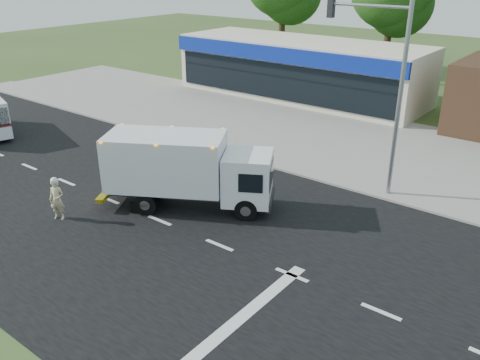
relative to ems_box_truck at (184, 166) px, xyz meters
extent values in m
plane|color=#385123|center=(3.07, -1.57, -1.74)|extent=(120.00, 120.00, 0.00)
cube|color=black|center=(3.07, -1.57, -1.74)|extent=(60.00, 14.00, 0.02)
cube|color=gray|center=(3.07, 6.63, -1.68)|extent=(60.00, 2.40, 0.12)
cube|color=gray|center=(3.07, 12.43, -1.73)|extent=(60.00, 9.00, 0.02)
cube|color=silver|center=(-8.93, -1.57, -1.73)|extent=(1.20, 0.15, 0.01)
cube|color=silver|center=(-5.93, -1.57, -1.73)|extent=(1.20, 0.15, 0.01)
cube|color=silver|center=(-2.93, -1.57, -1.73)|extent=(1.20, 0.15, 0.01)
cube|color=silver|center=(0.07, -1.57, -1.73)|extent=(1.20, 0.15, 0.01)
cube|color=silver|center=(3.07, -1.57, -1.73)|extent=(1.20, 0.15, 0.01)
cube|color=silver|center=(6.07, -1.57, -1.73)|extent=(1.20, 0.15, 0.01)
cube|color=silver|center=(9.07, -1.57, -1.73)|extent=(1.20, 0.15, 0.01)
cube|color=silver|center=(6.07, -4.57, -1.73)|extent=(0.40, 7.00, 0.01)
cube|color=black|center=(-0.65, -0.37, -1.10)|extent=(4.44, 3.08, 0.32)
cube|color=white|center=(2.18, 1.25, -0.32)|extent=(2.58, 2.63, 1.93)
cube|color=black|center=(2.94, 1.69, -0.13)|extent=(0.99, 1.58, 0.83)
cube|color=white|center=(-0.65, -0.37, 0.19)|extent=(5.08, 4.20, 2.16)
cube|color=silver|center=(-2.66, -1.52, 0.14)|extent=(0.96, 1.62, 1.75)
cube|color=yellow|center=(-2.80, -1.60, -1.24)|extent=(1.38, 2.07, 0.17)
cube|color=orange|center=(-0.65, -0.37, 1.24)|extent=(4.94, 4.14, 0.07)
cylinder|color=black|center=(1.79, 2.03, -1.30)|extent=(0.90, 0.68, 0.88)
cylinder|color=black|center=(2.66, 0.52, -1.30)|extent=(0.90, 0.68, 0.88)
cylinder|color=black|center=(-1.66, 0.11, -1.30)|extent=(0.90, 0.68, 0.88)
cylinder|color=black|center=(-0.75, -1.49, -1.30)|extent=(0.90, 0.68, 0.88)
imported|color=#C4B683|center=(-3.12, -3.81, -0.93)|extent=(0.71, 0.63, 1.63)
sphere|color=white|center=(-3.12, -3.81, -0.14)|extent=(0.28, 0.28, 0.28)
cylinder|color=black|center=(-13.70, 0.10, -1.35)|extent=(0.82, 0.47, 0.79)
cube|color=beige|center=(-5.93, 18.43, 0.26)|extent=(18.00, 6.00, 4.00)
cube|color=#0D2697|center=(-5.93, 15.38, 1.66)|extent=(18.00, 0.30, 1.00)
cube|color=black|center=(-5.93, 15.38, -0.14)|extent=(17.00, 0.12, 2.40)
cylinder|color=gray|center=(6.07, 6.03, 2.26)|extent=(0.18, 0.18, 8.00)
cylinder|color=gray|center=(4.37, 6.03, 5.86)|extent=(3.40, 0.12, 0.12)
cube|color=black|center=(2.77, 6.03, 5.66)|extent=(0.25, 0.25, 0.70)
cylinder|color=#332114|center=(-12.93, 26.43, 1.93)|extent=(0.56, 0.56, 7.35)
cylinder|color=#332114|center=(-2.93, 26.43, 1.69)|extent=(0.56, 0.56, 6.86)
sphere|color=#1D4112|center=(-2.43, 26.93, 4.33)|extent=(5.10, 5.10, 5.10)
camera|label=1|loc=(13.08, -13.32, 7.49)|focal=38.00mm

